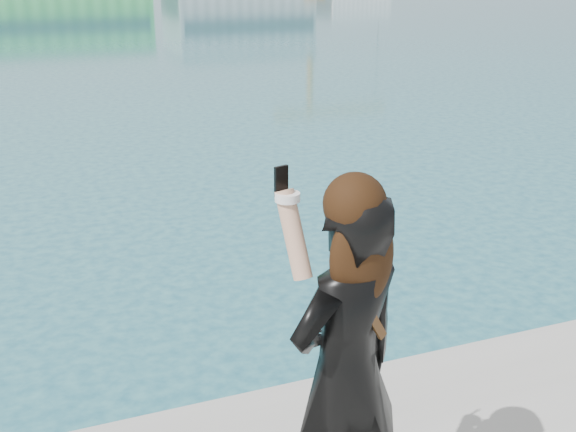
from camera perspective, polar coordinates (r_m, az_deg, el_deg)
name	(u,v)px	position (r m, az deg, el deg)	size (l,w,h in m)	color
woman	(347,363)	(3.24, 4.66, -11.47)	(0.72, 0.58, 1.81)	black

